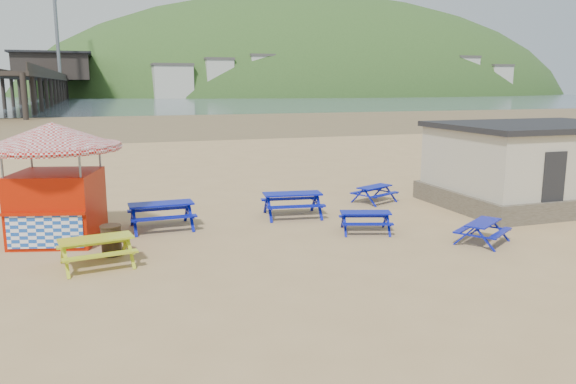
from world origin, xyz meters
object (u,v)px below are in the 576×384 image
object	(u,v)px
picnic_table_blue_a	(162,216)
picnic_table_yellow	(97,252)
litter_bin	(111,240)
ice_cream_kiosk	(55,167)
picnic_table_blue_b	(292,205)
amenity_block	(536,164)

from	to	relation	value
picnic_table_blue_a	picnic_table_yellow	xyz separation A→B (m)	(-2.00, -3.35, -0.05)
picnic_table_blue_a	picnic_table_yellow	size ratio (longest dim) A/B	1.03
picnic_table_blue_a	litter_bin	size ratio (longest dim) A/B	2.45
ice_cream_kiosk	picnic_table_yellow	bearing A→B (deg)	-55.11
picnic_table_yellow	litter_bin	xyz separation A→B (m)	(0.38, 0.87, 0.05)
picnic_table_blue_b	picnic_table_blue_a	bearing A→B (deg)	-169.04
picnic_table_blue_a	ice_cream_kiosk	world-z (taller)	ice_cream_kiosk
picnic_table_blue_b	litter_bin	size ratio (longest dim) A/B	2.65
picnic_table_yellow	ice_cream_kiosk	size ratio (longest dim) A/B	0.42
ice_cream_kiosk	picnic_table_blue_b	bearing A→B (deg)	20.24
picnic_table_blue_b	litter_bin	bearing A→B (deg)	-148.30
picnic_table_blue_b	ice_cream_kiosk	xyz separation A→B (m)	(-7.61, -0.71, 1.80)
picnic_table_blue_a	amenity_block	distance (m)	14.20
ice_cream_kiosk	amenity_block	distance (m)	17.20
picnic_table_blue_a	litter_bin	bearing A→B (deg)	-124.34
picnic_table_yellow	amenity_block	xyz separation A→B (m)	(16.13, 2.58, 1.19)
picnic_table_yellow	litter_bin	distance (m)	0.95
litter_bin	amenity_block	size ratio (longest dim) A/B	0.11
picnic_table_blue_b	ice_cream_kiosk	bearing A→B (deg)	-166.86
picnic_table_yellow	litter_bin	size ratio (longest dim) A/B	2.39
picnic_table_blue_b	picnic_table_yellow	xyz separation A→B (m)	(-6.56, -3.60, -0.05)
amenity_block	picnic_table_blue_a	bearing A→B (deg)	176.86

